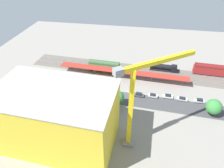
{
  "coord_description": "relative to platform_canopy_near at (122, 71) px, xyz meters",
  "views": [
    {
      "loc": [
        -5.21,
        69.97,
        56.55
      ],
      "look_at": [
        6.42,
        2.95,
        7.02
      ],
      "focal_mm": 31.28,
      "sensor_mm": 36.0,
      "label": 1
    }
  ],
  "objects": [
    {
      "name": "street_tree_1",
      "position": [
        11.35,
        20.91,
        1.53
      ],
      "size": [
        4.15,
        4.15,
        7.49
      ],
      "color": "brown",
      "rests_on": "ground"
    },
    {
      "name": "box_truck_1",
      "position": [
        19.18,
        27.64,
        -2.17
      ],
      "size": [
        9.78,
        2.78,
        3.4
      ],
      "color": "black",
      "rests_on": "ground"
    },
    {
      "name": "parked_car_4",
      "position": [
        -9.35,
        13.62,
        -3.09
      ],
      "size": [
        4.75,
        2.17,
        1.68
      ],
      "color": "black",
      "rests_on": "ground"
    },
    {
      "name": "tower_crane",
      "position": [
        -9.04,
        38.66,
        14.96
      ],
      "size": [
        22.17,
        16.49,
        31.51
      ],
      "color": "gray",
      "rests_on": "ground"
    },
    {
      "name": "rail_bed",
      "position": [
        -3.89,
        -7.77,
        -3.83
      ],
      "size": [
        111.7,
        19.66,
        0.01
      ],
      "primitive_type": "cube",
      "rotation": [
        0.0,
        0.0,
        -0.06
      ],
      "color": "#665E54",
      "rests_on": "ground"
    },
    {
      "name": "ground_plane",
      "position": [
        -3.89,
        13.07,
        -3.83
      ],
      "size": [
        177.79,
        177.79,
        0.0
      ],
      "primitive_type": "plane",
      "color": "gray",
      "rests_on": "ground"
    },
    {
      "name": "box_truck_2",
      "position": [
        17.05,
        26.37,
        -2.06
      ],
      "size": [
        8.39,
        2.92,
        3.68
      ],
      "color": "black",
      "rests_on": "ground"
    },
    {
      "name": "construction_building",
      "position": [
        15.61,
        42.49,
        6.86
      ],
      "size": [
        37.33,
        23.05,
        21.37
      ],
      "primitive_type": "cube",
      "rotation": [
        0.0,
        0.0,
        -0.06
      ],
      "color": "yellow",
      "rests_on": "ground"
    },
    {
      "name": "parked_car_0",
      "position": [
        -35.63,
        13.34,
        -3.08
      ],
      "size": [
        4.24,
        1.77,
        1.72
      ],
      "color": "black",
      "rests_on": "ground"
    },
    {
      "name": "traffic_light",
      "position": [
        20.16,
        21.2,
        0.16
      ],
      "size": [
        0.5,
        0.36,
        5.94
      ],
      "color": "#333333",
      "rests_on": "ground"
    },
    {
      "name": "platform_canopy_near",
      "position": [
        0.0,
        0.0,
        0.0
      ],
      "size": [
        65.73,
        8.11,
        4.02
      ],
      "color": "#A82D23",
      "rests_on": "ground"
    },
    {
      "name": "freight_coach_far",
      "position": [
        10.51,
        -5.08,
        -0.68
      ],
      "size": [
        17.17,
        3.99,
        6.0
      ],
      "color": "black",
      "rests_on": "ground"
    },
    {
      "name": "street_tree_2",
      "position": [
        -38.68,
        20.83,
        0.81
      ],
      "size": [
        6.06,
        6.06,
        7.68
      ],
      "color": "brown",
      "rests_on": "ground"
    },
    {
      "name": "track_rails",
      "position": [
        -3.89,
        -7.77,
        -3.65
      ],
      "size": [
        110.95,
        13.24,
        0.12
      ],
      "color": "#9E9EA8",
      "rests_on": "ground"
    },
    {
      "name": "box_truck_0",
      "position": [
        6.22,
        26.39,
        -2.18
      ],
      "size": [
        8.3,
        2.74,
        3.35
      ],
      "color": "black",
      "rests_on": "ground"
    },
    {
      "name": "locomotive",
      "position": [
        -21.73,
        -10.45,
        -1.97
      ],
      "size": [
        15.49,
        3.66,
        5.17
      ],
      "color": "black",
      "rests_on": "ground"
    },
    {
      "name": "passenger_coach",
      "position": [
        -44.38,
        -10.46,
        -0.5
      ],
      "size": [
        16.19,
        3.93,
        6.32
      ],
      "color": "black",
      "rests_on": "ground"
    },
    {
      "name": "parked_car_1",
      "position": [
        -28.35,
        13.3,
        -3.15
      ],
      "size": [
        4.67,
        2.18,
        1.51
      ],
      "color": "black",
      "rests_on": "ground"
    },
    {
      "name": "parked_car_3",
      "position": [
        -15.55,
        13.31,
        -3.06
      ],
      "size": [
        4.44,
        2.03,
        1.71
      ],
      "color": "black",
      "rests_on": "ground"
    },
    {
      "name": "construction_roof_slab",
      "position": [
        15.61,
        42.49,
        17.74
      ],
      "size": [
        37.96,
        23.68,
        0.4
      ],
      "primitive_type": "cube",
      "rotation": [
        0.0,
        0.0,
        -0.06
      ],
      "color": "#B7B2A8",
      "rests_on": "construction_building"
    },
    {
      "name": "street_asphalt",
      "position": [
        -3.89,
        16.36,
        -3.83
      ],
      "size": [
        111.45,
        15.29,
        0.01
      ],
      "primitive_type": "cube",
      "rotation": [
        0.0,
        0.0,
        -0.06
      ],
      "color": "#424244",
      "rests_on": "ground"
    },
    {
      "name": "parked_car_2",
      "position": [
        -22.24,
        12.53,
        -3.1
      ],
      "size": [
        4.4,
        1.93,
        1.65
      ],
      "color": "black",
      "rests_on": "ground"
    },
    {
      "name": "street_tree_0",
      "position": [
        -0.92,
        21.55,
        0.91
      ],
      "size": [
        5.22,
        5.22,
        7.36
      ],
      "color": "brown",
      "rests_on": "ground"
    }
  ]
}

